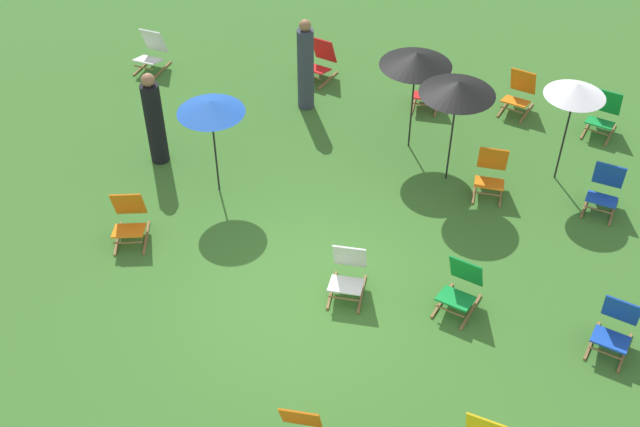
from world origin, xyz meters
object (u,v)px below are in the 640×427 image
Objects in this scene: deckchair_5 at (151,52)px; person_0 at (155,121)px; deckchair_4 at (519,93)px; umbrella_1 at (458,88)px; deckchair_7 at (320,61)px; umbrella_3 at (211,107)px; deckchair_0 at (615,327)px; deckchair_12 at (461,287)px; umbrella_2 at (576,90)px; deckchair_10 at (348,273)px; deckchair_2 at (605,189)px; person_1 at (306,67)px; deckchair_6 at (491,173)px; deckchair_1 at (427,87)px; deckchair_9 at (129,219)px; umbrella_0 at (416,59)px; deckchair_3 at (603,114)px.

person_0 is (1.32, -2.90, 0.45)m from deckchair_5.
umbrella_1 is at bearing -97.66° from deckchair_4.
deckchair_7 is 0.49× the size of umbrella_3.
deckchair_0 is 1.00× the size of deckchair_12.
umbrella_2 is (4.67, -2.26, 1.39)m from deckchair_7.
deckchair_10 is (-3.69, 0.18, 0.00)m from deckchair_0.
deckchair_7 is at bearing 163.50° from deckchair_2.
deckchair_12 is 0.48× the size of person_1.
person_1 is (-4.69, 1.17, -0.89)m from umbrella_2.
deckchair_6 is (-1.82, 0.01, 0.00)m from deckchair_2.
deckchair_7 is 5.37m from umbrella_2.
person_1 is at bearing -165.39° from deckchair_1.
umbrella_2 is 5.73m from umbrella_3.
deckchair_5 is at bearing 92.29° from deckchair_9.
deckchair_5 is at bearing 164.88° from deckchair_0.
deckchair_0 is 6.69m from umbrella_3.
deckchair_10 is 0.44× the size of umbrella_0.
umbrella_2 is (-0.73, 0.62, 1.39)m from deckchair_2.
umbrella_0 is 1.08× the size of person_0.
deckchair_6 is 0.44× the size of umbrella_0.
deckchair_2 is 0.97× the size of deckchair_12.
deckchair_7 is (3.42, 0.44, 0.00)m from deckchair_5.
deckchair_0 is 1.04× the size of deckchair_6.
deckchair_1 is at bearing 154.68° from deckchair_2.
deckchair_12 is (-2.09, 0.27, 0.00)m from deckchair_0.
umbrella_3 is at bearing -159.10° from deckchair_2.
deckchair_2 is 3.40m from deckchair_12.
deckchair_7 is 1.00× the size of deckchair_9.
deckchair_3 and deckchair_7 have the same top height.
deckchair_4 is 5.82m from deckchair_10.
person_0 is at bearing 174.41° from deckchair_12.
deckchair_2 is (3.19, -2.39, 0.00)m from deckchair_1.
umbrella_1 is 3.43m from person_1.
umbrella_3 is at bearing -136.57° from deckchair_3.
deckchair_10 is at bearing -34.81° from umbrella_3.
umbrella_0 is (3.86, 3.41, 1.39)m from deckchair_9.
person_1 is (2.08, 2.25, 0.04)m from person_0.
umbrella_3 is (-5.49, -1.64, -0.10)m from umbrella_2.
umbrella_1 is at bearing 44.21° from person_0.
umbrella_1 is 3.87m from umbrella_3.
umbrella_2 is (1.81, 0.45, -0.05)m from umbrella_1.
deckchair_0 is 8.00m from deckchair_7.
deckchair_10 is at bearing -110.21° from deckchair_3.
deckchair_4 is 2.61m from deckchair_6.
deckchair_2 is 0.97× the size of deckchair_7.
deckchair_0 is at bearing -5.28° from deckchair_10.
deckchair_5 is 3.44m from deckchair_7.
deckchair_2 is 0.97× the size of deckchair_3.
person_0 is (-6.77, -1.08, -0.93)m from umbrella_2.
deckchair_5 is 6.82m from umbrella_1.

